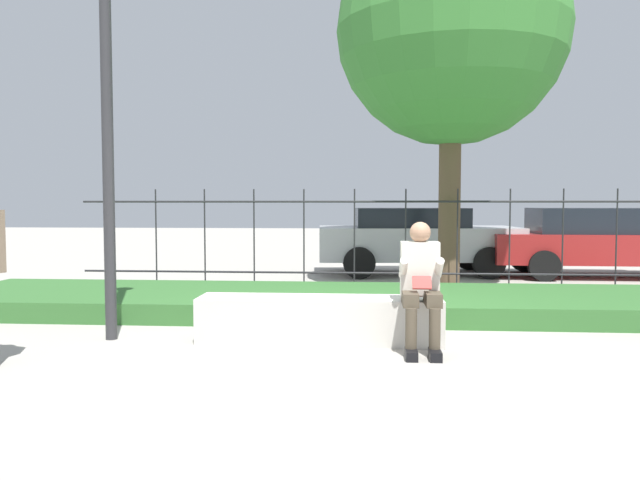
{
  "coord_description": "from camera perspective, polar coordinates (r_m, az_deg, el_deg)",
  "views": [
    {
      "loc": [
        0.2,
        -6.47,
        1.46
      ],
      "look_at": [
        -0.57,
        3.74,
        0.86
      ],
      "focal_mm": 35.0,
      "sensor_mm": 36.0,
      "label": 1
    }
  ],
  "objects": [
    {
      "name": "tree_behind_fence",
      "position": [
        10.91,
        11.94,
        18.2
      ],
      "size": [
        3.75,
        3.75,
        6.16
      ],
      "color": "brown",
      "rests_on": "ground_plane"
    },
    {
      "name": "person_seated_reader",
      "position": [
        6.23,
        9.18,
        -3.66
      ],
      "size": [
        0.42,
        0.73,
        1.27
      ],
      "color": "black",
      "rests_on": "ground_plane"
    },
    {
      "name": "grass_berm",
      "position": [
        8.44,
        2.91,
        -5.69
      ],
      "size": [
        10.97,
        2.33,
        0.26
      ],
      "color": "#33662D",
      "rests_on": "ground_plane"
    },
    {
      "name": "car_parked_right",
      "position": [
        13.59,
        24.58,
        -0.05
      ],
      "size": [
        4.62,
        1.98,
        1.37
      ],
      "rotation": [
        0.0,
        0.0,
        -0.02
      ],
      "color": "maroon",
      "rests_on": "ground_plane"
    },
    {
      "name": "street_lamp",
      "position": [
        7.11,
        -18.95,
        13.93
      ],
      "size": [
        0.28,
        0.28,
        4.61
      ],
      "color": "#2D2D30",
      "rests_on": "ground_plane"
    },
    {
      "name": "car_parked_center",
      "position": [
        12.98,
        8.76,
        0.14
      ],
      "size": [
        4.16,
        2.1,
        1.36
      ],
      "rotation": [
        0.0,
        0.0,
        0.07
      ],
      "color": "#B7B7BC",
      "rests_on": "ground_plane"
    },
    {
      "name": "stone_bench",
      "position": [
        6.61,
        -0.03,
        -7.5
      ],
      "size": [
        2.55,
        0.55,
        0.47
      ],
      "color": "beige",
      "rests_on": "ground_plane"
    },
    {
      "name": "iron_fence",
      "position": [
        10.02,
        3.16,
        0.11
      ],
      "size": [
        8.97,
        0.03,
        1.69
      ],
      "color": "#232326",
      "rests_on": "ground_plane"
    },
    {
      "name": "ground_plane",
      "position": [
        6.64,
        2.5,
        -9.32
      ],
      "size": [
        60.0,
        60.0,
        0.0
      ],
      "primitive_type": "plane",
      "color": "#A8A399"
    }
  ]
}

